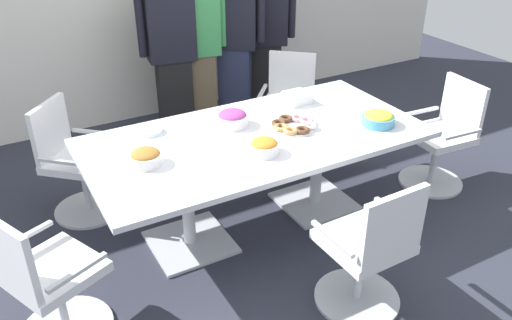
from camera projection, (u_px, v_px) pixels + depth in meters
ground_plane at (256, 222)px, 4.12m from camera, size 10.00×10.00×0.01m
conference_table at (256, 151)px, 3.81m from camera, size 2.40×1.20×0.75m
office_chair_0 at (289, 109)px, 5.01m from camera, size 0.76×0.76×0.91m
office_chair_1 at (76, 166)px, 4.07m from camera, size 0.76×0.76×0.91m
office_chair_2 at (47, 284)px, 2.92m from camera, size 0.71×0.71×0.91m
office_chair_3 at (369, 254)px, 3.14m from camera, size 0.55×0.55×0.91m
office_chair_4 at (442, 140)px, 4.45m from camera, size 0.58×0.58×0.91m
person_standing_0 at (172, 52)px, 4.98m from camera, size 0.62×0.28×1.71m
person_standing_1 at (196, 47)px, 5.09m from camera, size 0.61×0.29×1.72m
person_standing_2 at (234, 39)px, 5.23m from camera, size 0.54×0.44×1.76m
person_standing_3 at (265, 36)px, 5.45m from camera, size 0.58×0.40×1.70m
snack_bowl_candy_mix at (232, 118)px, 3.87m from camera, size 0.23×0.23×0.12m
snack_bowl_chips_orange at (264, 146)px, 3.49m from camera, size 0.20×0.20×0.11m
snack_bowl_pretzels at (146, 157)px, 3.36m from camera, size 0.21×0.21×0.11m
snack_bowl_chips_yellow at (378, 118)px, 3.88m from camera, size 0.24×0.24×0.10m
donut_platter at (294, 125)px, 3.85m from camera, size 0.33×0.33×0.04m
plate_stack at (150, 131)px, 3.78m from camera, size 0.18×0.18×0.03m
napkin_pile at (297, 98)px, 4.24m from camera, size 0.18×0.18×0.09m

